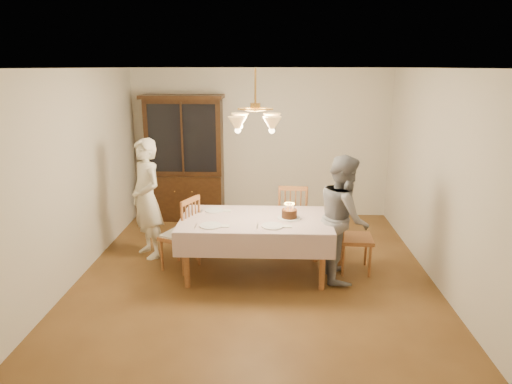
{
  "coord_description": "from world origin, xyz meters",
  "views": [
    {
      "loc": [
        0.21,
        -5.48,
        2.62
      ],
      "look_at": [
        0.0,
        0.2,
        1.05
      ],
      "focal_mm": 32.0,
      "sensor_mm": 36.0,
      "label": 1
    }
  ],
  "objects_px": {
    "chair_far_side": "(293,220)",
    "dining_table": "(255,224)",
    "birthday_cake": "(289,214)",
    "elderly_woman": "(147,199)",
    "china_hutch": "(185,160)"
  },
  "relations": [
    {
      "from": "china_hutch",
      "to": "elderly_woman",
      "type": "height_order",
      "value": "china_hutch"
    },
    {
      "from": "dining_table",
      "to": "china_hutch",
      "type": "height_order",
      "value": "china_hutch"
    },
    {
      "from": "china_hutch",
      "to": "birthday_cake",
      "type": "bearing_deg",
      "value": -52.18
    },
    {
      "from": "china_hutch",
      "to": "elderly_woman",
      "type": "distance_m",
      "value": 1.74
    },
    {
      "from": "dining_table",
      "to": "elderly_woman",
      "type": "xyz_separation_m",
      "value": [
        -1.54,
        0.54,
        0.16
      ]
    },
    {
      "from": "dining_table",
      "to": "chair_far_side",
      "type": "xyz_separation_m",
      "value": [
        0.51,
        0.88,
        -0.24
      ]
    },
    {
      "from": "china_hutch",
      "to": "chair_far_side",
      "type": "distance_m",
      "value": 2.36
    },
    {
      "from": "dining_table",
      "to": "elderly_woman",
      "type": "relative_size",
      "value": 1.13
    },
    {
      "from": "elderly_woman",
      "to": "birthday_cake",
      "type": "relative_size",
      "value": 5.62
    },
    {
      "from": "chair_far_side",
      "to": "dining_table",
      "type": "bearing_deg",
      "value": -120.4
    },
    {
      "from": "dining_table",
      "to": "chair_far_side",
      "type": "distance_m",
      "value": 1.05
    },
    {
      "from": "dining_table",
      "to": "china_hutch",
      "type": "relative_size",
      "value": 0.88
    },
    {
      "from": "birthday_cake",
      "to": "elderly_woman",
      "type": "bearing_deg",
      "value": 164.92
    },
    {
      "from": "china_hutch",
      "to": "elderly_woman",
      "type": "bearing_deg",
      "value": -97.45
    },
    {
      "from": "birthday_cake",
      "to": "chair_far_side",
      "type": "bearing_deg",
      "value": 84.32
    }
  ]
}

